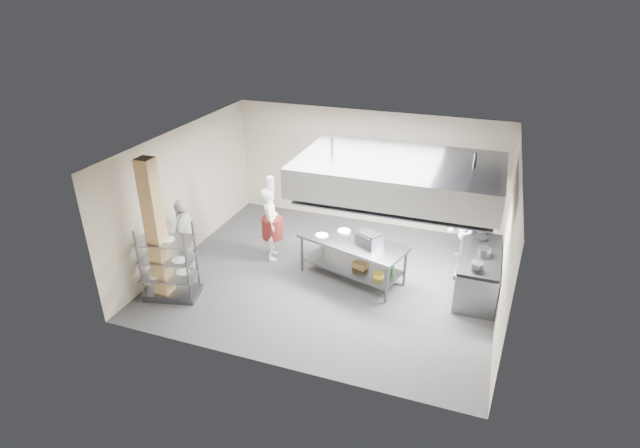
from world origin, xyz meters
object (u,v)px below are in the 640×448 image
(pass_rack, at_px, (168,262))
(chef_plating, at_px, (185,237))
(griddle, at_px, (369,239))
(stockpot, at_px, (484,252))
(island, at_px, (352,259))
(chef_head, at_px, (271,224))
(chef_line, at_px, (461,232))
(cooking_range, at_px, (478,273))

(pass_rack, height_order, chef_plating, chef_plating)
(griddle, bearing_deg, pass_rack, -124.60)
(griddle, distance_m, stockpot, 2.31)
(island, xyz_separation_m, chef_head, (-2.01, 0.24, 0.42))
(island, height_order, chef_line, chef_line)
(cooking_range, bearing_deg, island, -171.38)
(cooking_range, bearing_deg, pass_rack, -158.64)
(cooking_range, height_order, griddle, griddle)
(cooking_range, xyz_separation_m, chef_head, (-4.61, -0.15, 0.46))
(chef_head, height_order, griddle, chef_head)
(island, bearing_deg, cooking_range, 25.19)
(chef_plating, xyz_separation_m, griddle, (3.84, 0.96, 0.15))
(chef_head, bearing_deg, pass_rack, 125.39)
(chef_line, relative_size, stockpot, 6.17)
(cooking_range, relative_size, chef_line, 1.22)
(chef_line, bearing_deg, chef_plating, -70.21)
(griddle, bearing_deg, cooking_range, 38.54)
(island, distance_m, chef_head, 2.07)
(island, distance_m, pass_rack, 3.81)
(chef_line, relative_size, chef_plating, 0.93)
(pass_rack, height_order, chef_head, chef_head)
(island, relative_size, chef_head, 1.31)
(chef_plating, xyz_separation_m, stockpot, (6.13, 1.27, 0.11))
(cooking_range, distance_m, chef_head, 4.64)
(chef_line, bearing_deg, stockpot, 22.17)
(island, bearing_deg, chef_head, -170.33)
(chef_head, bearing_deg, cooking_range, -112.21)
(chef_plating, bearing_deg, stockpot, 87.58)
(stockpot, bearing_deg, pass_rack, -159.71)
(island, xyz_separation_m, cooking_range, (2.60, 0.39, -0.04))
(stockpot, bearing_deg, island, -173.85)
(chef_line, distance_m, stockpot, 1.24)
(island, distance_m, chef_line, 2.56)
(chef_plating, height_order, stockpot, chef_plating)
(island, bearing_deg, pass_rack, -133.28)
(pass_rack, height_order, stockpot, pass_rack)
(chef_plating, bearing_deg, chef_line, 98.89)
(island, height_order, chef_head, chef_head)
(pass_rack, xyz_separation_m, griddle, (3.64, 1.89, 0.23))
(island, relative_size, pass_rack, 1.43)
(island, height_order, stockpot, stockpot)
(cooking_range, bearing_deg, stockpot, -66.84)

